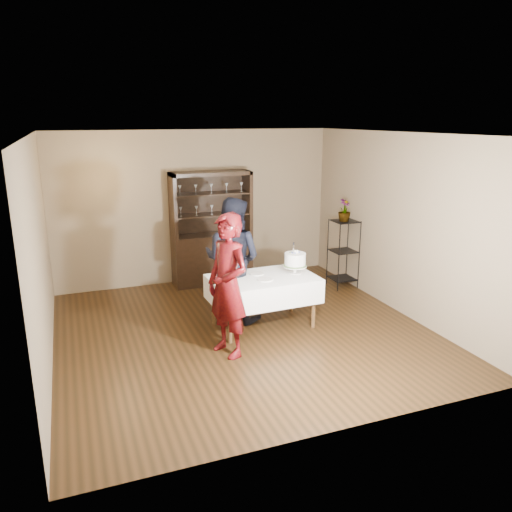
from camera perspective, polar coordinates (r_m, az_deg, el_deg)
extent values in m
plane|color=black|center=(7.09, -1.45, -8.58)|extent=(5.00, 5.00, 0.00)
plane|color=white|center=(6.47, -1.62, 13.78)|extent=(5.00, 5.00, 0.00)
cube|color=#716248|center=(9.00, -6.85, 5.55)|extent=(5.00, 0.02, 2.70)
cube|color=#716248|center=(6.31, -23.47, 0.02)|extent=(0.02, 5.00, 2.70)
cube|color=#716248|center=(7.82, 16.04, 3.53)|extent=(0.02, 5.00, 2.70)
cube|color=black|center=(9.01, -5.02, -0.27)|extent=(1.40, 0.48, 0.90)
cube|color=black|center=(9.00, -5.56, 6.23)|extent=(1.40, 0.03, 1.10)
cube|color=black|center=(8.72, -5.26, 9.39)|extent=(1.40, 0.48, 0.06)
cube|color=black|center=(8.82, -5.15, 4.74)|extent=(1.28, 0.42, 0.02)
cube|color=black|center=(8.76, -5.21, 7.11)|extent=(1.28, 0.42, 0.02)
cylinder|color=black|center=(8.58, 9.46, -0.19)|extent=(0.02, 0.02, 1.20)
cylinder|color=black|center=(8.78, 11.72, 0.06)|extent=(0.02, 0.02, 1.20)
cylinder|color=black|center=(8.91, 8.17, 0.46)|extent=(0.02, 0.02, 1.20)
cylinder|color=black|center=(9.11, 10.38, 0.69)|extent=(0.02, 0.02, 1.20)
cube|color=black|center=(8.97, 9.80, -2.51)|extent=(0.40, 0.40, 0.02)
cube|color=black|center=(8.83, 9.95, 0.57)|extent=(0.40, 0.40, 0.01)
cube|color=black|center=(8.71, 10.11, 3.94)|extent=(0.40, 0.40, 0.02)
cube|color=silver|center=(7.06, 0.80, -3.74)|extent=(1.51, 0.96, 0.34)
cylinder|color=#4B321B|center=(6.62, -3.01, -7.12)|extent=(0.06, 0.06, 0.70)
cylinder|color=#4B321B|center=(7.11, 6.58, -5.56)|extent=(0.06, 0.06, 0.70)
cylinder|color=#4B321B|center=(7.23, -4.90, -5.16)|extent=(0.06, 0.06, 0.70)
cylinder|color=#4B321B|center=(7.68, 4.06, -3.87)|extent=(0.06, 0.06, 0.70)
imported|color=#35040F|center=(6.15, -3.24, -3.40)|extent=(0.64, 0.77, 1.81)
imported|color=black|center=(7.24, -2.73, -0.41)|extent=(1.12, 1.11, 1.82)
cylinder|color=silver|center=(7.21, 4.45, -1.89)|extent=(0.19, 0.19, 0.01)
cylinder|color=silver|center=(7.20, 4.46, -1.58)|extent=(0.05, 0.05, 0.09)
cylinder|color=silver|center=(7.18, 4.47, -1.17)|extent=(0.34, 0.34, 0.01)
cylinder|color=#43632F|center=(7.18, 4.47, -1.05)|extent=(0.33, 0.33, 0.02)
cylinder|color=white|center=(7.16, 4.49, -0.40)|extent=(0.34, 0.34, 0.19)
sphere|color=#5866BE|center=(7.14, 4.71, 0.44)|extent=(0.02, 0.02, 0.02)
cube|color=silver|center=(7.08, 4.30, 0.78)|extent=(0.02, 0.02, 0.13)
cube|color=black|center=(7.06, 4.32, 1.40)|extent=(0.02, 0.02, 0.05)
cylinder|color=silver|center=(6.88, 1.03, -2.70)|extent=(0.27, 0.27, 0.01)
cylinder|color=silver|center=(7.13, 0.08, -2.03)|extent=(0.27, 0.27, 0.01)
imported|color=#43632F|center=(8.62, 10.08, 5.17)|extent=(0.30, 0.30, 0.38)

